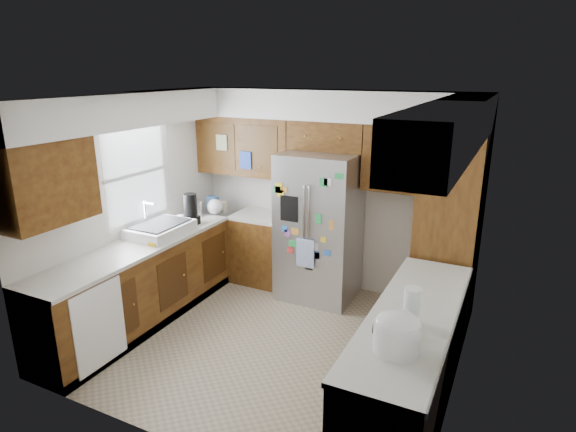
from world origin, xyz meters
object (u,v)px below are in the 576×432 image
Objects in this scene: pantry at (449,232)px; rice_cooker at (397,331)px; fridge at (319,227)px; paper_towel at (412,306)px.

rice_cooker is at bearing -90.01° from pantry.
fridge reaches higher than paper_towel.
pantry is at bearing 90.28° from paper_towel.
pantry reaches higher than fridge.
rice_cooker is at bearing -56.44° from fridge.
paper_towel is at bearing -89.72° from pantry.
paper_towel is at bearing 88.71° from rice_cooker.
pantry is 6.66× the size of rice_cooker.
pantry is at bearing -2.06° from fridge.
fridge is 2.40m from paper_towel.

